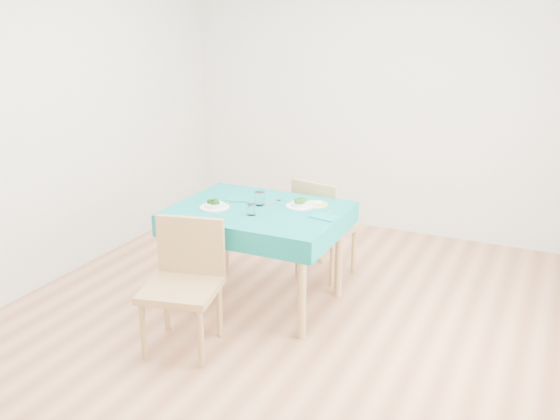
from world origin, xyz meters
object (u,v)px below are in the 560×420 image
at_px(chair_near, 180,267).
at_px(table, 259,256).
at_px(bowl_near, 215,204).
at_px(bowl_far, 300,203).
at_px(side_plate, 316,205).
at_px(chair_far, 327,216).

bearing_deg(chair_near, table, 66.70).
relative_size(bowl_near, bowl_far, 1.05).
relative_size(bowl_far, side_plate, 1.11).
distance_m(chair_near, bowl_near, 0.73).
distance_m(table, bowl_near, 0.52).
bearing_deg(side_plate, table, -144.75).
height_order(table, side_plate, side_plate).
height_order(table, bowl_near, bowl_near).
bearing_deg(side_plate, chair_far, 99.96).
xyz_separation_m(table, chair_far, (0.27, 0.70, 0.15)).
bearing_deg(chair_far, table, 80.81).
xyz_separation_m(table, bowl_near, (-0.29, -0.14, 0.41)).
distance_m(chair_near, chair_far, 1.57).
distance_m(table, side_plate, 0.58).
height_order(chair_far, side_plate, chair_far).
bearing_deg(table, bowl_far, 30.85).
xyz_separation_m(chair_near, bowl_near, (-0.14, 0.68, 0.21)).
bearing_deg(bowl_near, chair_far, 55.94).
relative_size(table, chair_near, 1.05).
distance_m(chair_near, bowl_far, 1.08).
bearing_deg(side_plate, bowl_near, -149.18).
xyz_separation_m(chair_far, bowl_far, (-0.01, -0.54, 0.27)).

